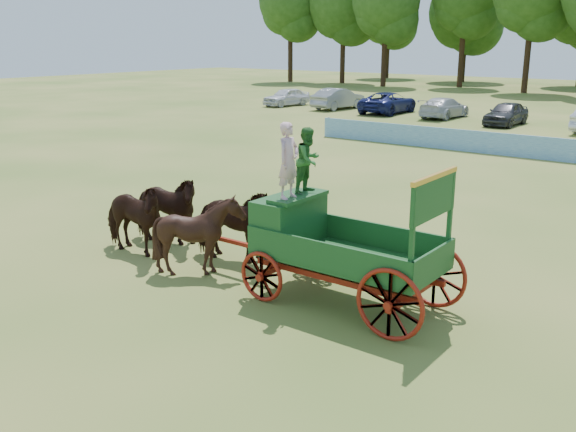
{
  "coord_description": "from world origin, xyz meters",
  "views": [
    {
      "loc": [
        6.16,
        -12.04,
        5.35
      ],
      "look_at": [
        -2.65,
        -0.43,
        1.3
      ],
      "focal_mm": 40.0,
      "sensor_mm": 36.0,
      "label": 1
    }
  ],
  "objects": [
    {
      "name": "horse_wheel_right",
      "position": [
        -4.06,
        -0.88,
        0.95
      ],
      "size": [
        2.43,
        1.55,
        1.9
      ],
      "primitive_type": "imported",
      "rotation": [
        0.0,
        0.0,
        1.82
      ],
      "color": "black",
      "rests_on": "ground"
    },
    {
      "name": "ground",
      "position": [
        0.0,
        0.0,
        0.0
      ],
      "size": [
        160.0,
        160.0,
        0.0
      ],
      "primitive_type": "plane",
      "color": "#998A45",
      "rests_on": "ground"
    },
    {
      "name": "sponsor_banner",
      "position": [
        -1.0,
        18.0,
        0.53
      ],
      "size": [
        26.0,
        0.08,
        1.05
      ],
      "primitive_type": "cube",
      "color": "#1E65A3",
      "rests_on": "ground"
    },
    {
      "name": "horse_lead_left",
      "position": [
        -6.46,
        -1.98,
        0.95
      ],
      "size": [
        2.31,
        1.16,
        1.9
      ],
      "primitive_type": "imported",
      "rotation": [
        0.0,
        0.0,
        1.63
      ],
      "color": "black",
      "rests_on": "ground"
    },
    {
      "name": "horse_wheel_left",
      "position": [
        -4.06,
        -1.98,
        0.95
      ],
      "size": [
        1.84,
        1.66,
        1.9
      ],
      "primitive_type": "imported",
      "rotation": [
        0.0,
        0.0,
        1.49
      ],
      "color": "black",
      "rests_on": "ground"
    },
    {
      "name": "farm_dray",
      "position": [
        -1.08,
        -1.42,
        1.58
      ],
      "size": [
        5.99,
        2.0,
        3.72
      ],
      "color": "#A31C10",
      "rests_on": "ground"
    },
    {
      "name": "horse_lead_right",
      "position": [
        -6.46,
        -0.88,
        0.95
      ],
      "size": [
        2.42,
        1.49,
        1.9
      ],
      "primitive_type": "imported",
      "rotation": [
        0.0,
        0.0,
        1.79
      ],
      "color": "black",
      "rests_on": "ground"
    }
  ]
}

